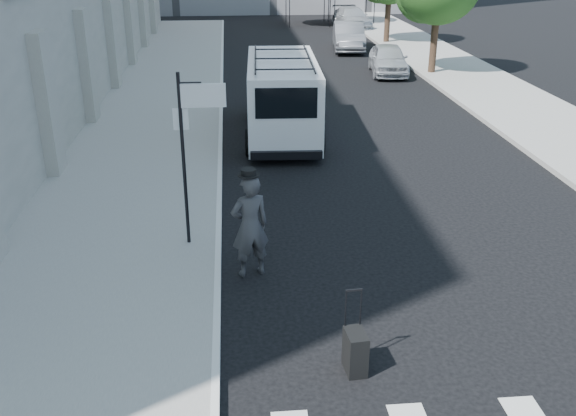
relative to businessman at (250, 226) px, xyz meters
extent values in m
plane|color=black|center=(1.37, -2.00, -1.01)|extent=(120.00, 120.00, 0.00)
cube|color=gray|center=(-2.88, 14.00, -0.93)|extent=(4.50, 48.00, 0.15)
cube|color=gray|center=(10.37, 18.00, -0.93)|extent=(4.00, 56.00, 0.15)
cylinder|color=black|center=(-1.23, 1.20, 0.89)|extent=(0.07, 0.07, 3.50)
cube|color=white|center=(-1.23, 1.22, 1.74)|extent=(0.30, 0.03, 0.42)
cube|color=white|center=(-0.78, 1.20, 2.19)|extent=(0.85, 0.06, 0.45)
cylinder|color=black|center=(8.97, 18.00, 0.39)|extent=(0.32, 0.32, 2.80)
cylinder|color=black|center=(8.97, 27.00, 0.39)|extent=(0.32, 0.32, 2.80)
cylinder|color=black|center=(3.97, 34.60, 0.09)|extent=(0.06, 0.06, 2.20)
cylinder|color=black|center=(6.77, 34.60, 0.09)|extent=(0.06, 0.06, 2.20)
cylinder|color=black|center=(3.97, 37.40, 0.09)|extent=(0.06, 0.06, 2.20)
cylinder|color=black|center=(6.77, 37.40, 0.09)|extent=(0.06, 0.06, 2.20)
cylinder|color=black|center=(7.17, 35.10, 0.09)|extent=(0.06, 0.06, 2.20)
cylinder|color=black|center=(9.97, 35.10, 0.09)|extent=(0.06, 0.06, 2.20)
cylinder|color=black|center=(7.17, 37.90, 0.09)|extent=(0.06, 0.06, 2.20)
cylinder|color=black|center=(9.97, 37.90, 0.09)|extent=(0.06, 0.06, 2.20)
imported|color=#363638|center=(0.00, 0.00, 0.00)|extent=(0.84, 0.68, 2.01)
cube|color=black|center=(1.43, -3.09, -0.67)|extent=(0.32, 0.48, 0.66)
cylinder|color=black|center=(1.30, -2.89, -0.06)|extent=(0.02, 0.02, 0.63)
cylinder|color=black|center=(1.52, -2.87, -0.06)|extent=(0.02, 0.02, 0.63)
cube|color=black|center=(1.41, -2.88, 0.25)|extent=(0.25, 0.05, 0.03)
cube|color=white|center=(1.35, 8.96, 0.30)|extent=(2.36, 5.78, 2.21)
cube|color=white|center=(1.49, 12.07, -0.22)|extent=(2.04, 1.04, 1.16)
cube|color=black|center=(1.22, 6.14, 0.78)|extent=(1.69, 0.16, 0.84)
cylinder|color=black|center=(0.44, 11.01, -0.61)|extent=(0.33, 0.81, 0.80)
cylinder|color=black|center=(2.44, 10.92, -0.61)|extent=(0.33, 0.81, 0.80)
cylinder|color=black|center=(0.26, 7.12, -0.61)|extent=(0.33, 0.81, 0.80)
cylinder|color=black|center=(2.26, 7.03, -0.61)|extent=(0.33, 0.81, 0.80)
imported|color=#B3B7BC|center=(7.02, 18.41, -0.33)|extent=(2.06, 4.14, 1.36)
imported|color=#5C5E64|center=(6.37, 25.07, -0.25)|extent=(2.12, 4.74, 1.51)
imported|color=#AEB2B6|center=(8.17, 33.90, -0.32)|extent=(2.29, 4.88, 1.38)
camera|label=1|loc=(-0.27, -10.82, 5.01)|focal=40.00mm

